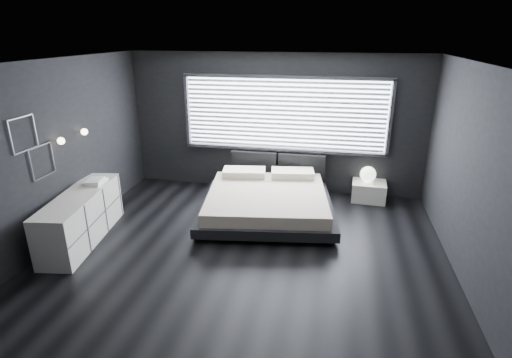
# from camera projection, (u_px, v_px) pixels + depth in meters

# --- Properties ---
(room) EXTENTS (6.04, 6.00, 2.80)m
(room) POSITION_uv_depth(u_px,v_px,m) (244.00, 166.00, 5.58)
(room) COLOR black
(room) RESTS_ON ground
(window) EXTENTS (4.14, 0.09, 1.52)m
(window) POSITION_uv_depth(u_px,v_px,m) (284.00, 115.00, 7.94)
(window) COLOR white
(window) RESTS_ON ground
(headboard) EXTENTS (1.96, 0.16, 0.52)m
(headboard) POSITION_uv_depth(u_px,v_px,m) (278.00, 165.00, 8.28)
(headboard) COLOR black
(headboard) RESTS_ON ground
(sconce_near) EXTENTS (0.18, 0.11, 0.11)m
(sconce_near) POSITION_uv_depth(u_px,v_px,m) (61.00, 141.00, 6.09)
(sconce_near) COLOR silver
(sconce_near) RESTS_ON ground
(sconce_far) EXTENTS (0.18, 0.11, 0.11)m
(sconce_far) POSITION_uv_depth(u_px,v_px,m) (84.00, 132.00, 6.64)
(sconce_far) COLOR silver
(sconce_far) RESTS_ON ground
(wall_art_upper) EXTENTS (0.01, 0.48, 0.48)m
(wall_art_upper) POSITION_uv_depth(u_px,v_px,m) (23.00, 134.00, 5.47)
(wall_art_upper) COLOR #47474C
(wall_art_upper) RESTS_ON ground
(wall_art_lower) EXTENTS (0.01, 0.48, 0.48)m
(wall_art_lower) POSITION_uv_depth(u_px,v_px,m) (42.00, 161.00, 5.86)
(wall_art_lower) COLOR #47474C
(wall_art_lower) RESTS_ON ground
(bed) EXTENTS (2.64, 2.55, 0.61)m
(bed) POSITION_uv_depth(u_px,v_px,m) (267.00, 201.00, 7.25)
(bed) COLOR black
(bed) RESTS_ON ground
(nightstand) EXTENTS (0.67, 0.57, 0.38)m
(nightstand) POSITION_uv_depth(u_px,v_px,m) (369.00, 191.00, 7.93)
(nightstand) COLOR silver
(nightstand) RESTS_ON ground
(orb_lamp) EXTENTS (0.31, 0.31, 0.31)m
(orb_lamp) POSITION_uv_depth(u_px,v_px,m) (368.00, 174.00, 7.85)
(orb_lamp) COLOR white
(orb_lamp) RESTS_ON nightstand
(dresser) EXTENTS (0.84, 2.03, 0.79)m
(dresser) POSITION_uv_depth(u_px,v_px,m) (82.00, 217.00, 6.35)
(dresser) COLOR silver
(dresser) RESTS_ON ground
(book_stack) EXTENTS (0.31, 0.40, 0.08)m
(book_stack) POSITION_uv_depth(u_px,v_px,m) (95.00, 181.00, 6.65)
(book_stack) COLOR white
(book_stack) RESTS_ON dresser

